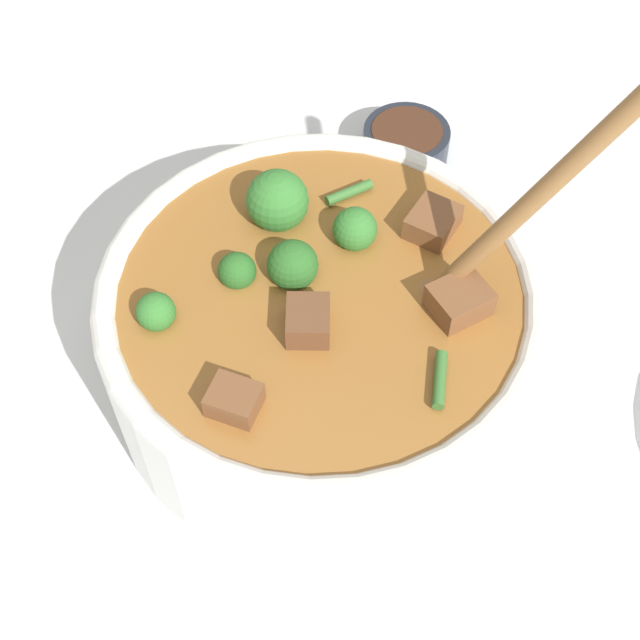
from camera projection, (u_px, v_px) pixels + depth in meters
ground_plane at (320, 375)px, 0.63m from camera, size 4.00×4.00×0.00m
stew_bowl at (320, 326)px, 0.58m from camera, size 0.31×0.28×0.27m
condiment_bowl at (406, 143)px, 0.75m from camera, size 0.07×0.07×0.03m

